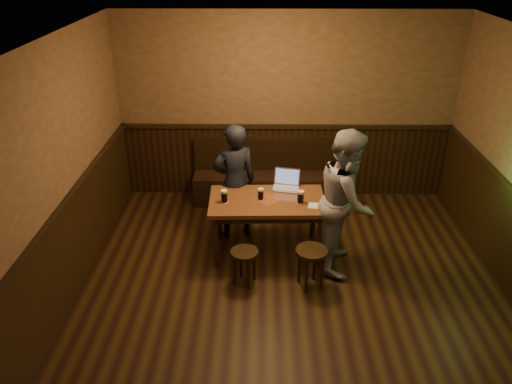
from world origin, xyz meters
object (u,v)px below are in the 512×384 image
at_px(bench, 266,182).
at_px(person_grey, 347,201).
at_px(pint_mid, 261,194).
at_px(pint_right, 301,197).
at_px(laptop, 286,183).
at_px(stool_left, 244,257).
at_px(pub_table, 267,207).
at_px(pint_left, 224,196).
at_px(person_suit, 235,182).
at_px(stool_right, 311,257).

distance_m(bench, person_grey, 2.02).
xyz_separation_m(bench, pint_mid, (-0.08, -1.45, 0.53)).
bearing_deg(pint_right, laptop, 110.38).
bearing_deg(stool_left, pint_mid, 74.67).
bearing_deg(pub_table, person_grey, -16.11).
xyz_separation_m(bench, pint_left, (-0.53, -1.53, 0.54)).
bearing_deg(person_grey, person_suit, 76.12).
height_order(bench, pint_right, bench).
bearing_deg(pub_table, person_suit, 133.89).
bearing_deg(stool_left, pint_left, 114.13).
bearing_deg(person_suit, pub_table, 117.27).
height_order(person_suit, person_grey, person_grey).
xyz_separation_m(stool_right, laptop, (-0.26, 1.05, 0.43)).
relative_size(bench, pub_table, 1.52).
xyz_separation_m(stool_left, pint_mid, (0.18, 0.67, 0.49)).
bearing_deg(pint_left, bench, 70.97).
xyz_separation_m(stool_left, pint_left, (-0.26, 0.59, 0.50)).
bearing_deg(pint_mid, stool_right, -50.62).
distance_m(pint_right, person_suit, 0.98).
xyz_separation_m(stool_left, laptop, (0.51, 1.00, 0.48)).
bearing_deg(pint_left, pub_table, 8.21).
bearing_deg(person_suit, pint_left, 60.58).
distance_m(stool_left, laptop, 1.22).
xyz_separation_m(pub_table, person_grey, (0.94, -0.24, 0.22)).
xyz_separation_m(laptop, person_grey, (0.69, -0.58, 0.06)).
bearing_deg(pint_left, person_suit, 78.67).
height_order(pub_table, laptop, laptop).
relative_size(pint_left, pint_mid, 1.10).
distance_m(bench, pint_right, 1.68).
height_order(bench, laptop, laptop).
bearing_deg(bench, pub_table, -90.00).
bearing_deg(pub_table, laptop, 52.37).
height_order(stool_left, person_suit, person_suit).
bearing_deg(pint_mid, pint_left, -169.96).
bearing_deg(pint_right, bench, 104.77).
bearing_deg(pint_right, stool_left, -139.35).
relative_size(pub_table, person_grey, 0.82).
bearing_deg(stool_left, person_grey, 19.20).
xyz_separation_m(bench, stool_right, (0.51, -2.16, 0.09)).
bearing_deg(pint_right, person_suit, 148.51).
height_order(pint_left, person_suit, person_suit).
relative_size(person_suit, person_grey, 0.90).
relative_size(pint_left, laptop, 0.43).
height_order(pub_table, pint_left, pint_left).
bearing_deg(laptop, person_grey, -28.14).
xyz_separation_m(bench, pint_right, (0.41, -1.54, 0.54)).
height_order(pub_table, stool_right, pub_table).
bearing_deg(bench, person_grey, -61.06).
distance_m(bench, stool_right, 2.22).
bearing_deg(stool_left, pub_table, 68.33).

